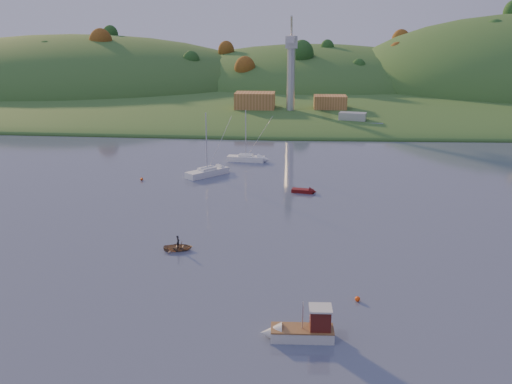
# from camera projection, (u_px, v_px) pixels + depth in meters

# --- Properties ---
(ground) EXTENTS (500.00, 500.00, 0.00)m
(ground) POSITION_uv_depth(u_px,v_px,m) (237.00, 371.00, 42.63)
(ground) COLOR #363F59
(ground) RESTS_ON ground
(far_shore) EXTENTS (620.00, 220.00, 1.50)m
(far_shore) POSITION_uv_depth(u_px,v_px,m) (290.00, 83.00, 262.91)
(far_shore) COLOR #294D1E
(far_shore) RESTS_ON ground
(shore_slope) EXTENTS (640.00, 150.00, 7.00)m
(shore_slope) POSITION_uv_depth(u_px,v_px,m) (287.00, 100.00, 200.66)
(shore_slope) COLOR #294D1E
(shore_slope) RESTS_ON ground
(hill_left) EXTENTS (170.00, 140.00, 44.00)m
(hill_left) POSITION_uv_depth(u_px,v_px,m) (75.00, 88.00, 240.59)
(hill_left) COLOR #294D1E
(hill_left) RESTS_ON ground
(hill_center) EXTENTS (140.00, 120.00, 36.00)m
(hill_center) POSITION_uv_depth(u_px,v_px,m) (312.00, 87.00, 243.04)
(hill_center) COLOR #294D1E
(hill_center) RESTS_ON ground
(hillside_trees) EXTENTS (280.00, 50.00, 32.00)m
(hillside_trees) POSITION_uv_depth(u_px,v_px,m) (288.00, 94.00, 219.81)
(hillside_trees) COLOR #164016
(hillside_trees) RESTS_ON ground
(wharf) EXTENTS (42.00, 16.00, 2.40)m
(wharf) POSITION_uv_depth(u_px,v_px,m) (301.00, 115.00, 158.79)
(wharf) COLOR slate
(wharf) RESTS_ON ground
(shed_west) EXTENTS (11.00, 8.00, 4.80)m
(shed_west) POSITION_uv_depth(u_px,v_px,m) (255.00, 101.00, 159.67)
(shed_west) COLOR #9A6333
(shed_west) RESTS_ON wharf
(shed_east) EXTENTS (9.00, 7.00, 4.00)m
(shed_east) POSITION_uv_depth(u_px,v_px,m) (330.00, 103.00, 159.24)
(shed_east) COLOR #9A6333
(shed_east) RESTS_ON wharf
(dock_crane) EXTENTS (3.20, 28.00, 20.30)m
(dock_crane) POSITION_uv_depth(u_px,v_px,m) (291.00, 57.00, 151.09)
(dock_crane) COLOR #B7B7BC
(dock_crane) RESTS_ON wharf
(fishing_boat) EXTENTS (6.13, 2.08, 3.87)m
(fishing_boat) POSITION_uv_depth(u_px,v_px,m) (297.00, 329.00, 46.85)
(fishing_boat) COLOR silver
(fishing_boat) RESTS_ON ground
(sailboat_near) EXTENTS (7.10, 7.38, 10.93)m
(sailboat_near) POSITION_uv_depth(u_px,v_px,m) (207.00, 172.00, 98.42)
(sailboat_near) COLOR white
(sailboat_near) RESTS_ON ground
(sailboat_far) EXTENTS (7.28, 2.87, 9.85)m
(sailboat_far) POSITION_uv_depth(u_px,v_px,m) (246.00, 158.00, 109.11)
(sailboat_far) COLOR white
(sailboat_far) RESTS_ON ground
(canoe) EXTENTS (3.68, 2.88, 0.69)m
(canoe) POSITION_uv_depth(u_px,v_px,m) (178.00, 247.00, 65.71)
(canoe) COLOR #9C7856
(canoe) RESTS_ON ground
(paddler) EXTENTS (0.45, 0.60, 1.52)m
(paddler) POSITION_uv_depth(u_px,v_px,m) (178.00, 244.00, 65.60)
(paddler) COLOR black
(paddler) RESTS_ON ground
(red_tender) EXTENTS (4.07, 2.10, 1.32)m
(red_tender) POSITION_uv_depth(u_px,v_px,m) (307.00, 191.00, 88.39)
(red_tender) COLOR #5D0D0E
(red_tender) RESTS_ON ground
(work_vessel) EXTENTS (16.52, 9.13, 4.02)m
(work_vessel) POSITION_uv_depth(u_px,v_px,m) (352.00, 123.00, 144.39)
(work_vessel) COLOR slate
(work_vessel) RESTS_ON ground
(buoy_0) EXTENTS (0.50, 0.50, 0.50)m
(buoy_0) POSITION_uv_depth(u_px,v_px,m) (358.00, 299.00, 53.43)
(buoy_0) COLOR #F7480D
(buoy_0) RESTS_ON ground
(buoy_1) EXTENTS (0.50, 0.50, 0.50)m
(buoy_1) POSITION_uv_depth(u_px,v_px,m) (142.00, 179.00, 95.55)
(buoy_1) COLOR #F7480D
(buoy_1) RESTS_ON ground
(buoy_2) EXTENTS (0.50, 0.50, 0.50)m
(buoy_2) POSITION_uv_depth(u_px,v_px,m) (218.00, 173.00, 99.24)
(buoy_2) COLOR #F7480D
(buoy_2) RESTS_ON ground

